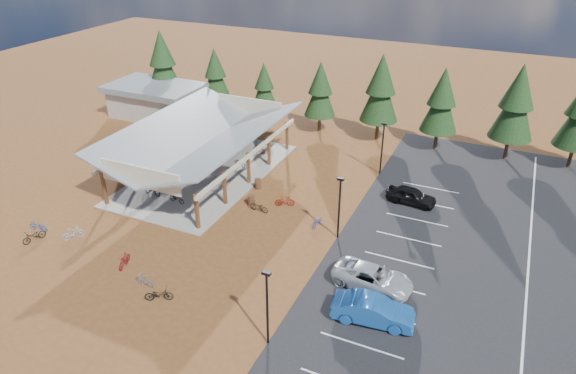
{
  "coord_description": "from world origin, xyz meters",
  "views": [
    {
      "loc": [
        15.12,
        -29.47,
        22.09
      ],
      "look_at": [
        -0.09,
        3.98,
        2.29
      ],
      "focal_mm": 32.0,
      "sensor_mm": 36.0,
      "label": 1
    }
  ],
  "objects_px": {
    "bike_1": "(170,185)",
    "bike_15": "(285,201)",
    "lamp_post_2": "(382,145)",
    "bike_0": "(152,190)",
    "outbuilding": "(156,100)",
    "bike_4": "(177,198)",
    "bike_10": "(38,226)",
    "bike_12": "(159,294)",
    "bike_6": "(240,162)",
    "bike_9": "(73,233)",
    "car_2": "(373,277)",
    "car_4": "(411,196)",
    "bike_11": "(124,260)",
    "car_1": "(373,310)",
    "bike_14": "(317,222)",
    "bike_7": "(259,150)",
    "lamp_post_1": "(339,204)",
    "bike_2": "(203,163)",
    "lamp_post_0": "(267,303)",
    "bike_5": "(219,182)",
    "bike_pavilion": "(203,137)",
    "bike_13": "(145,280)",
    "bike_8": "(34,236)",
    "trash_bin_0": "(251,200)",
    "bike_3": "(210,148)",
    "bike_16": "(259,207)"
  },
  "relations": [
    {
      "from": "lamp_post_1",
      "to": "bike_4",
      "type": "distance_m",
      "value": 14.5
    },
    {
      "from": "bike_pavilion",
      "to": "bike_4",
      "type": "xyz_separation_m",
      "value": [
        0.74,
        -5.79,
        -3.3
      ]
    },
    {
      "from": "bike_3",
      "to": "bike_15",
      "type": "xyz_separation_m",
      "value": [
        11.54,
        -6.62,
        -0.13
      ]
    },
    {
      "from": "trash_bin_0",
      "to": "bike_11",
      "type": "xyz_separation_m",
      "value": [
        -4.06,
        -11.28,
        0.04
      ]
    },
    {
      "from": "bike_9",
      "to": "bike_15",
      "type": "relative_size",
      "value": 0.99
    },
    {
      "from": "bike_9",
      "to": "bike_13",
      "type": "distance_m",
      "value": 8.81
    },
    {
      "from": "lamp_post_2",
      "to": "trash_bin_0",
      "type": "xyz_separation_m",
      "value": [
        -8.39,
        -10.35,
        -2.53
      ]
    },
    {
      "from": "bike_1",
      "to": "car_4",
      "type": "distance_m",
      "value": 21.17
    },
    {
      "from": "trash_bin_0",
      "to": "bike_9",
      "type": "bearing_deg",
      "value": -134.23
    },
    {
      "from": "bike_11",
      "to": "bike_13",
      "type": "bearing_deg",
      "value": -36.88
    },
    {
      "from": "bike_1",
      "to": "bike_15",
      "type": "height_order",
      "value": "bike_1"
    },
    {
      "from": "bike_7",
      "to": "bike_8",
      "type": "xyz_separation_m",
      "value": [
        -8.27,
        -21.01,
        -0.08
      ]
    },
    {
      "from": "bike_1",
      "to": "bike_5",
      "type": "relative_size",
      "value": 0.88
    },
    {
      "from": "lamp_post_2",
      "to": "car_1",
      "type": "xyz_separation_m",
      "value": [
        4.99,
        -19.79,
        -2.11
      ]
    },
    {
      "from": "bike_10",
      "to": "lamp_post_1",
      "type": "bearing_deg",
      "value": 104.09
    },
    {
      "from": "bike_11",
      "to": "bike_pavilion",
      "type": "bearing_deg",
      "value": 86.47
    },
    {
      "from": "lamp_post_1",
      "to": "bike_9",
      "type": "bearing_deg",
      "value": -155.02
    },
    {
      "from": "bike_15",
      "to": "car_2",
      "type": "distance_m",
      "value": 12.16
    },
    {
      "from": "bike_10",
      "to": "bike_12",
      "type": "relative_size",
      "value": 0.87
    },
    {
      "from": "bike_4",
      "to": "car_4",
      "type": "bearing_deg",
      "value": -57.93
    },
    {
      "from": "lamp_post_2",
      "to": "bike_6",
      "type": "bearing_deg",
      "value": -161.31
    },
    {
      "from": "lamp_post_0",
      "to": "bike_9",
      "type": "distance_m",
      "value": 18.77
    },
    {
      "from": "bike_13",
      "to": "bike_16",
      "type": "distance_m",
      "value": 11.97
    },
    {
      "from": "lamp_post_2",
      "to": "bike_0",
      "type": "xyz_separation_m",
      "value": [
        -17.03,
        -12.54,
        -2.4
      ]
    },
    {
      "from": "bike_7",
      "to": "bike_9",
      "type": "bearing_deg",
      "value": 166.56
    },
    {
      "from": "bike_4",
      "to": "bike_10",
      "type": "height_order",
      "value": "bike_4"
    },
    {
      "from": "lamp_post_1",
      "to": "lamp_post_2",
      "type": "relative_size",
      "value": 1.0
    },
    {
      "from": "bike_1",
      "to": "bike_7",
      "type": "bearing_deg",
      "value": -7.92
    },
    {
      "from": "outbuilding",
      "to": "bike_4",
      "type": "bearing_deg",
      "value": -48.73
    },
    {
      "from": "bike_2",
      "to": "bike_6",
      "type": "xyz_separation_m",
      "value": [
        3.16,
        1.64,
        -0.07
      ]
    },
    {
      "from": "car_2",
      "to": "car_4",
      "type": "height_order",
      "value": "car_2"
    },
    {
      "from": "bike_2",
      "to": "bike_5",
      "type": "height_order",
      "value": "bike_5"
    },
    {
      "from": "bike_5",
      "to": "bike_9",
      "type": "bearing_deg",
      "value": 142.4
    },
    {
      "from": "bike_7",
      "to": "bike_6",
      "type": "bearing_deg",
      "value": 177.04
    },
    {
      "from": "trash_bin_0",
      "to": "bike_0",
      "type": "distance_m",
      "value": 8.92
    },
    {
      "from": "bike_4",
      "to": "bike_11",
      "type": "bearing_deg",
      "value": -160.8
    },
    {
      "from": "outbuilding",
      "to": "lamp_post_1",
      "type": "bearing_deg",
      "value": -28.89
    },
    {
      "from": "bike_1",
      "to": "bike_14",
      "type": "distance_m",
      "value": 14.17
    },
    {
      "from": "car_1",
      "to": "car_2",
      "type": "bearing_deg",
      "value": 9.2
    },
    {
      "from": "lamp_post_2",
      "to": "bike_8",
      "type": "relative_size",
      "value": 2.85
    },
    {
      "from": "bike_4",
      "to": "bike_11",
      "type": "height_order",
      "value": "bike_11"
    },
    {
      "from": "bike_6",
      "to": "bike_9",
      "type": "bearing_deg",
      "value": 179.69
    },
    {
      "from": "bike_8",
      "to": "bike_13",
      "type": "relative_size",
      "value": 1.15
    },
    {
      "from": "bike_0",
      "to": "bike_14",
      "type": "distance_m",
      "value": 15.09
    },
    {
      "from": "bike_1",
      "to": "car_2",
      "type": "height_order",
      "value": "car_2"
    },
    {
      "from": "outbuilding",
      "to": "lamp_post_2",
      "type": "xyz_separation_m",
      "value": [
        29.0,
        -4.0,
        0.95
      ]
    },
    {
      "from": "bike_1",
      "to": "car_2",
      "type": "bearing_deg",
      "value": -93.08
    },
    {
      "from": "bike_5",
      "to": "bike_13",
      "type": "xyz_separation_m",
      "value": [
        2.68,
        -13.93,
        -0.17
      ]
    },
    {
      "from": "bike_4",
      "to": "bike_10",
      "type": "bearing_deg",
      "value": 145.1
    },
    {
      "from": "bike_5",
      "to": "car_2",
      "type": "xyz_separation_m",
      "value": [
        16.51,
        -7.77,
        0.15
      ]
    }
  ]
}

